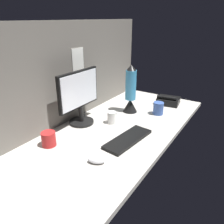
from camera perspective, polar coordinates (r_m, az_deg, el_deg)
ground_plane at (r=156.39cm, az=-0.17°, el=-5.07°), size 180.00×80.00×3.00cm
cubicle_wall_back at (r=165.60cm, az=-11.24°, el=9.84°), size 180.00×5.50×70.94cm
monitor at (r=159.04cm, az=-8.41°, el=4.20°), size 38.76×18.00×39.18cm
keyboard at (r=142.70cm, az=4.12°, el=-6.98°), size 38.20×16.97×2.00cm
mouse at (r=122.58cm, az=-4.00°, el=-12.23°), size 8.72×10.98×3.40cm
mug_ceramic_blue at (r=182.34cm, az=11.88°, el=0.97°), size 11.73×8.21×10.07cm
mug_red_plastic at (r=140.93cm, az=-16.01°, el=-6.69°), size 8.66×8.66×9.03cm
mug_ceramic_white at (r=163.44cm, az=-0.01°, el=-1.39°), size 9.84×6.56×8.99cm
lava_lamp at (r=180.18cm, az=4.80°, el=4.98°), size 11.95×11.95×39.12cm
desk_phone at (r=206.82cm, az=14.25°, el=2.89°), size 19.66×21.33×8.80cm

